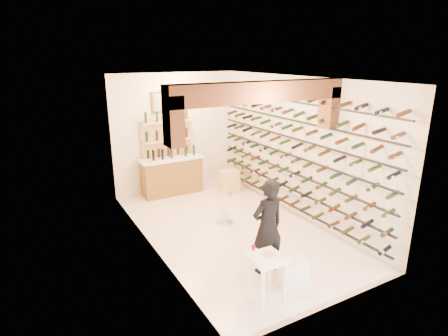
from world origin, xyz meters
name	(u,v)px	position (x,y,z in m)	size (l,w,h in m)	color
ground	(231,228)	(0.00, 0.00, 0.00)	(6.00, 6.00, 0.00)	white
room_shell	(238,129)	(0.00, -0.26, 2.25)	(3.52, 6.02, 3.21)	silver
wine_rack	(289,151)	(1.53, 0.00, 1.55)	(0.32, 5.70, 2.56)	black
back_counter	(172,175)	(-0.30, 2.65, 0.53)	(1.70, 0.62, 1.29)	brown
back_shelving	(167,150)	(-0.30, 2.89, 1.17)	(1.40, 0.31, 2.73)	tan
tasting_table	(266,265)	(-0.78, -2.38, 0.61)	(0.51, 0.51, 0.90)	white
white_stool	(293,273)	(-0.19, -2.32, 0.24)	(0.39, 0.39, 0.49)	white
person	(268,227)	(-0.30, -1.73, 0.84)	(0.62, 0.40, 1.69)	black
chrome_barstool	(225,206)	(0.02, 0.31, 0.40)	(0.36, 0.36, 0.70)	silver
crate_lower	(229,186)	(1.10, 1.98, 0.16)	(0.53, 0.37, 0.32)	#D9C277
crate_upper	(229,176)	(1.10, 1.98, 0.47)	(0.52, 0.36, 0.30)	#D9C277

